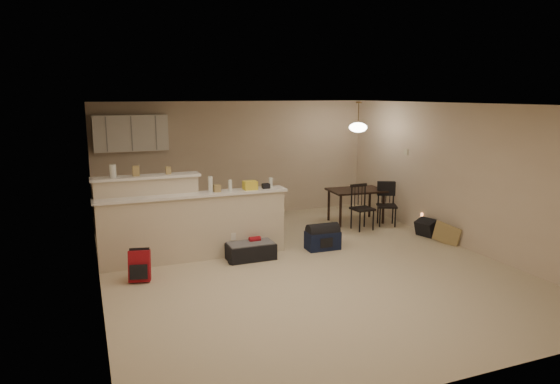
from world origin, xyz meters
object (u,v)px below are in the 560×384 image
dining_chair_near (363,207)px  pendant_lamp (358,127)px  red_backpack (140,266)px  navy_duffel (323,240)px  black_daypack (426,228)px  dining_chair_far (387,205)px  suitcase (250,251)px  dining_table (356,193)px

dining_chair_near → pendant_lamp: bearing=68.8°
red_backpack → navy_duffel: (3.11, 0.37, -0.07)m
black_daypack → dining_chair_far: bearing=-0.9°
dining_chair_far → black_daypack: dining_chair_far is taller
pendant_lamp → dining_chair_far: bearing=-46.7°
pendant_lamp → dining_chair_near: 1.65m
black_daypack → dining_chair_near: bearing=29.8°
dining_chair_far → suitcase: dining_chair_far is taller
dining_chair_near → navy_duffel: (-1.30, -0.86, -0.29)m
suitcase → red_backpack: size_ratio=1.72×
dining_chair_near → suitcase: dining_chair_near is taller
dining_table → navy_duffel: dining_table is taller
pendant_lamp → dining_chair_far: pendant_lamp is taller
pendant_lamp → dining_chair_near: pendant_lamp is taller
dining_chair_far → pendant_lamp: bearing=157.5°
dining_table → dining_chair_near: (-0.18, -0.57, -0.16)m
dining_table → red_backpack: size_ratio=2.60×
dining_table → dining_chair_far: bearing=-42.8°
dining_table → navy_duffel: 2.11m
dining_table → pendant_lamp: (-0.00, 0.00, 1.38)m
dining_chair_far → black_daypack: 1.03m
dining_table → red_backpack: bearing=-154.7°
pendant_lamp → suitcase: 3.66m
dining_table → navy_duffel: (-1.48, -1.43, -0.46)m
red_backpack → dining_chair_far: bearing=28.1°
suitcase → navy_duffel: navy_duffel is taller
dining_table → black_daypack: size_ratio=3.29×
dining_table → black_daypack: dining_table is taller
dining_table → dining_chair_near: bearing=-103.5°
dining_chair_far → navy_duffel: bearing=-129.5°
dining_table → suitcase: (-2.81, -1.43, -0.48)m
dining_chair_near → red_backpack: bearing=-168.2°
dining_table → dining_chair_near: 0.62m
pendant_lamp → navy_duffel: pendant_lamp is taller
pendant_lamp → suitcase: bearing=-153.0°
navy_duffel → red_backpack: bearing=-171.5°
dining_chair_near → dining_chair_far: (0.63, 0.10, -0.01)m
dining_chair_far → suitcase: bearing=-139.5°
pendant_lamp → black_daypack: bearing=-63.5°
dining_table → dining_chair_far: dining_chair_far is taller
dining_chair_near → black_daypack: 1.27m
red_backpack → black_daypack: size_ratio=1.26×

